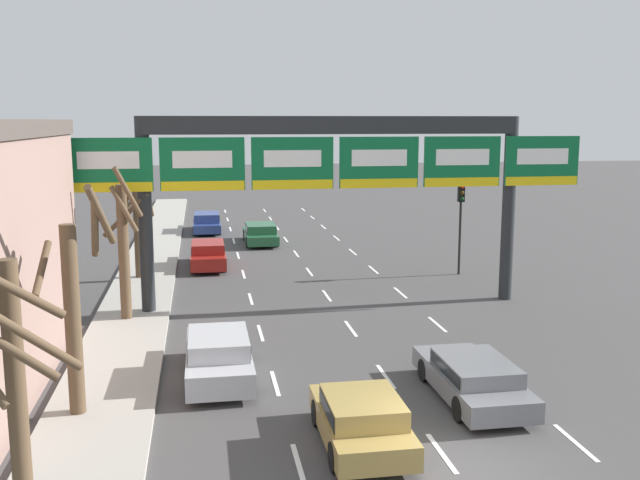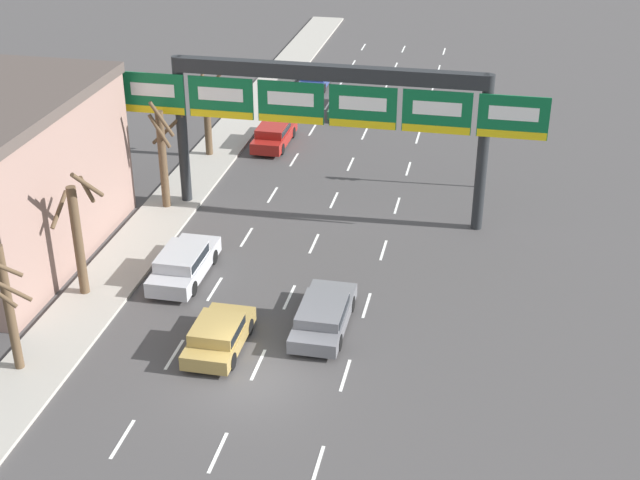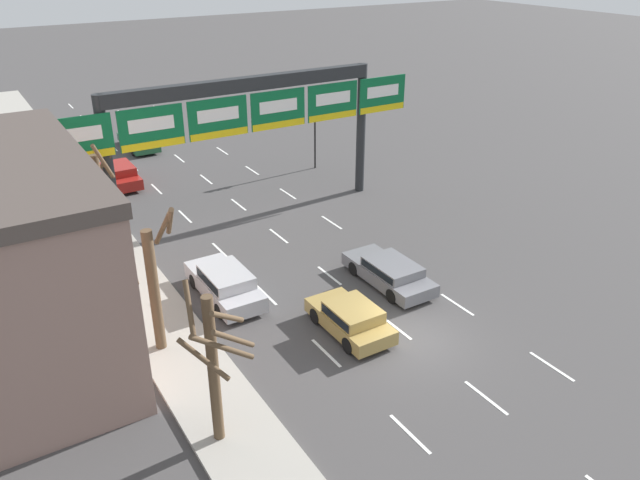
{
  "view_description": "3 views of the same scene",
  "coord_description": "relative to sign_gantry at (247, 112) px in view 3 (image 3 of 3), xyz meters",
  "views": [
    {
      "loc": [
        -5.27,
        -13.57,
        7.51
      ],
      "look_at": [
        -0.83,
        12.83,
        3.01
      ],
      "focal_mm": 40.0,
      "sensor_mm": 36.0,
      "label": 1
    },
    {
      "loc": [
        7.8,
        -25.36,
        19.37
      ],
      "look_at": [
        2.13,
        2.11,
        4.91
      ],
      "focal_mm": 50.0,
      "sensor_mm": 36.0,
      "label": 2
    },
    {
      "loc": [
        -13.55,
        -15.33,
        14.1
      ],
      "look_at": [
        -1.12,
        5.01,
        2.53
      ],
      "focal_mm": 35.0,
      "sensor_mm": 36.0,
      "label": 3
    }
  ],
  "objects": [
    {
      "name": "traffic_light_near_gantry",
      "position": [
        7.2,
        5.05,
        -2.65
      ],
      "size": [
        0.3,
        0.35,
        4.5
      ],
      "color": "black",
      "rests_on": "ground_plane"
    },
    {
      "name": "car_grey",
      "position": [
        1.88,
        -10.26,
        -5.22
      ],
      "size": [
        1.94,
        4.8,
        1.19
      ],
      "color": "slate",
      "rests_on": "ground_plane"
    },
    {
      "name": "sign_gantry",
      "position": [
        0.0,
        0.0,
        0.0
      ],
      "size": [
        20.44,
        0.7,
        7.68
      ],
      "color": "#232628",
      "rests_on": "ground_plane"
    },
    {
      "name": "car_red",
      "position": [
        -4.99,
        8.82,
        -5.14
      ],
      "size": [
        1.8,
        4.7,
        1.36
      ],
      "color": "maroon",
      "rests_on": "ground_plane"
    },
    {
      "name": "car_green",
      "position": [
        -1.72,
        15.53,
        -5.19
      ],
      "size": [
        1.92,
        4.79,
        1.26
      ],
      "color": "#235B38",
      "rests_on": "ground_plane"
    },
    {
      "name": "car_blue",
      "position": [
        -4.93,
        20.73,
        -5.15
      ],
      "size": [
        1.84,
        4.86,
        1.34
      ],
      "color": "navy",
      "rests_on": "ground_plane"
    },
    {
      "name": "lane_dashes",
      "position": [
        0.0,
        -0.68,
        -5.87
      ],
      "size": [
        6.72,
        67.0,
        0.01
      ],
      "color": "white",
      "rests_on": "ground_plane"
    },
    {
      "name": "tree_bare_second",
      "position": [
        -8.13,
        -0.86,
        -2.85
      ],
      "size": [
        1.83,
        1.81,
        5.75
      ],
      "color": "brown",
      "rests_on": "sidewalk_left"
    },
    {
      "name": "ground_plane",
      "position": [
        0.0,
        -14.18,
        -5.88
      ],
      "size": [
        220.0,
        220.0,
        0.0
      ],
      "primitive_type": "plane",
      "color": "#474444"
    },
    {
      "name": "car_gold",
      "position": [
        -1.73,
        -12.5,
        -5.19
      ],
      "size": [
        1.87,
        3.96,
        1.26
      ],
      "color": "#A88947",
      "rests_on": "ground_plane"
    },
    {
      "name": "tree_bare_closest",
      "position": [
        -8.53,
        -15.44,
        -2.77
      ],
      "size": [
        2.28,
        1.91,
        5.45
      ],
      "color": "brown",
      "rests_on": "sidewalk_left"
    },
    {
      "name": "tree_bare_furthest",
      "position": [
        -8.45,
        -9.74,
        -2.86
      ],
      "size": [
        1.89,
        1.89,
        5.92
      ],
      "color": "brown",
      "rests_on": "sidewalk_left"
    },
    {
      "name": "car_silver",
      "position": [
        -4.89,
        -7.5,
        -5.12
      ],
      "size": [
        1.91,
        4.78,
        1.4
      ],
      "color": "#B7B7BC",
      "rests_on": "ground_plane"
    },
    {
      "name": "sidewalk_left",
      "position": [
        -8.0,
        -14.18,
        -5.8
      ],
      "size": [
        2.8,
        110.0,
        0.15
      ],
      "color": "#A8A399",
      "rests_on": "ground_plane"
    },
    {
      "name": "tree_bare_third",
      "position": [
        -8.25,
        6.45,
        -3.29
      ],
      "size": [
        1.76,
        1.75,
        4.8
      ],
      "color": "brown",
      "rests_on": "sidewalk_left"
    }
  ]
}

